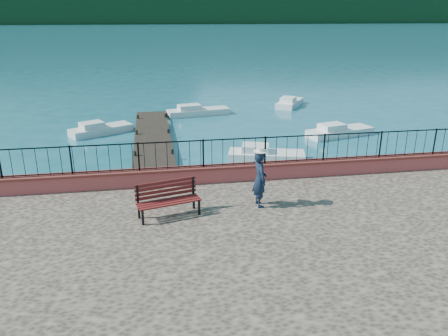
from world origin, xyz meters
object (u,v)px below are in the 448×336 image
object	(u,v)px
park_bench	(169,206)
boat_5	(290,101)
boat_1	(266,152)
boat_3	(101,127)
boat_2	(340,129)
person	(260,179)
boat_4	(198,109)

from	to	relation	value
park_bench	boat_5	xyz separation A→B (m)	(10.29, 20.48, -1.11)
boat_1	boat_3	size ratio (longest dim) A/B	1.02
boat_1	boat_2	distance (m)	6.56
person	boat_3	size ratio (longest dim) A/B	0.48
boat_1	boat_4	world-z (taller)	same
person	boat_2	bearing A→B (deg)	-39.37
boat_4	park_bench	bearing A→B (deg)	-109.24
boat_2	boat_5	xyz separation A→B (m)	(-0.25, 8.85, 0.00)
boat_2	boat_5	world-z (taller)	same
park_bench	boat_1	bearing A→B (deg)	43.13
boat_1	boat_5	world-z (taller)	same
boat_2	boat_4	size ratio (longest dim) A/B	0.93
boat_1	park_bench	bearing A→B (deg)	-107.27
boat_1	boat_2	xyz separation A→B (m)	(5.43, 3.67, 0.00)
person	boat_4	xyz separation A→B (m)	(0.14, 18.25, -1.68)
person	boat_2	distance (m)	13.86
park_bench	person	bearing A→B (deg)	-8.75
boat_3	boat_5	world-z (taller)	same
park_bench	boat_2	size ratio (longest dim) A/B	0.48
boat_1	boat_3	xyz separation A→B (m)	(-8.48, 6.51, 0.00)
boat_2	boat_3	bearing A→B (deg)	153.03
boat_3	boat_4	size ratio (longest dim) A/B	0.83
park_bench	boat_1	world-z (taller)	park_bench
boat_1	boat_2	size ratio (longest dim) A/B	0.91
person	boat_3	bearing A→B (deg)	18.36
boat_2	boat_3	world-z (taller)	same
boat_1	boat_5	bearing A→B (deg)	82.87
person	boat_2	size ratio (longest dim) A/B	0.43
boat_5	boat_1	bearing A→B (deg)	-168.89
boat_2	boat_3	size ratio (longest dim) A/B	1.12
boat_2	person	bearing A→B (deg)	-139.68
boat_4	boat_3	bearing A→B (deg)	-157.65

